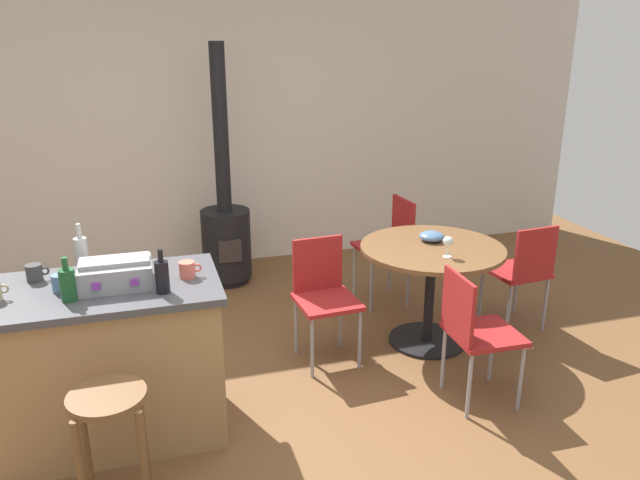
# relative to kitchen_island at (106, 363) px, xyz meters

# --- Properties ---
(ground_plane) EXTENTS (8.80, 8.80, 0.00)m
(ground_plane) POSITION_rel_kitchen_island_xyz_m (0.86, -0.29, -0.46)
(ground_plane) COLOR brown
(back_wall) EXTENTS (8.00, 0.10, 2.70)m
(back_wall) POSITION_rel_kitchen_island_xyz_m (0.86, 2.66, 0.89)
(back_wall) COLOR beige
(back_wall) RESTS_ON ground_plane
(kitchen_island) EXTENTS (1.28, 0.71, 0.91)m
(kitchen_island) POSITION_rel_kitchen_island_xyz_m (0.00, 0.00, 0.00)
(kitchen_island) COLOR #A37A4C
(kitchen_island) RESTS_ON ground_plane
(wooden_stool) EXTENTS (0.35, 0.35, 0.65)m
(wooden_stool) POSITION_rel_kitchen_island_xyz_m (0.04, -0.64, 0.03)
(wooden_stool) COLOR brown
(wooden_stool) RESTS_ON ground_plane
(dining_table) EXTENTS (1.02, 1.02, 0.75)m
(dining_table) POSITION_rel_kitchen_island_xyz_m (2.20, 0.48, 0.12)
(dining_table) COLOR black
(dining_table) RESTS_ON ground_plane
(folding_chair_near) EXTENTS (0.43, 0.44, 0.85)m
(folding_chair_near) POSITION_rel_kitchen_island_xyz_m (2.96, 0.48, 0.04)
(folding_chair_near) COLOR maroon
(folding_chair_near) RESTS_ON ground_plane
(folding_chair_far) EXTENTS (0.43, 0.43, 0.88)m
(folding_chair_far) POSITION_rel_kitchen_island_xyz_m (2.22, 1.27, 0.07)
(folding_chair_far) COLOR maroon
(folding_chair_far) RESTS_ON ground_plane
(folding_chair_left) EXTENTS (0.42, 0.43, 0.85)m
(folding_chair_left) POSITION_rel_kitchen_island_xyz_m (1.41, 0.50, 0.04)
(folding_chair_left) COLOR maroon
(folding_chair_left) RESTS_ON ground_plane
(folding_chair_right) EXTENTS (0.41, 0.41, 0.85)m
(folding_chair_right) POSITION_rel_kitchen_island_xyz_m (2.11, -0.28, 0.04)
(folding_chair_right) COLOR maroon
(folding_chair_right) RESTS_ON ground_plane
(wood_stove) EXTENTS (0.44, 0.45, 2.12)m
(wood_stove) POSITION_rel_kitchen_island_xyz_m (0.97, 2.08, 0.06)
(wood_stove) COLOR black
(wood_stove) RESTS_ON ground_plane
(toolbox) EXTENTS (0.37, 0.28, 0.15)m
(toolbox) POSITION_rel_kitchen_island_xyz_m (0.11, -0.02, 0.52)
(toolbox) COLOR gray
(toolbox) RESTS_ON kitchen_island
(bottle_0) EXTENTS (0.08, 0.08, 0.23)m
(bottle_0) POSITION_rel_kitchen_island_xyz_m (-0.12, -0.15, 0.54)
(bottle_0) COLOR #194C23
(bottle_0) RESTS_ON kitchen_island
(bottle_1) EXTENTS (0.07, 0.07, 0.29)m
(bottle_1) POSITION_rel_kitchen_island_xyz_m (-0.07, 0.20, 0.56)
(bottle_1) COLOR #B7B2AD
(bottle_1) RESTS_ON kitchen_island
(bottle_2) EXTENTS (0.07, 0.07, 0.23)m
(bottle_2) POSITION_rel_kitchen_island_xyz_m (0.34, -0.18, 0.54)
(bottle_2) COLOR black
(bottle_2) RESTS_ON kitchen_island
(cup_0) EXTENTS (0.12, 0.08, 0.09)m
(cup_0) POSITION_rel_kitchen_island_xyz_m (-0.17, -0.01, 0.50)
(cup_0) COLOR #4C7099
(cup_0) RESTS_ON kitchen_island
(cup_1) EXTENTS (0.12, 0.08, 0.09)m
(cup_1) POSITION_rel_kitchen_island_xyz_m (-0.31, 0.18, 0.50)
(cup_1) COLOR #383838
(cup_1) RESTS_ON kitchen_island
(cup_3) EXTENTS (0.12, 0.09, 0.09)m
(cup_3) POSITION_rel_kitchen_island_xyz_m (0.48, -0.00, 0.50)
(cup_3) COLOR #DB6651
(cup_3) RESTS_ON kitchen_island
(wine_glass) EXTENTS (0.07, 0.07, 0.14)m
(wine_glass) POSITION_rel_kitchen_island_xyz_m (2.20, 0.26, 0.40)
(wine_glass) COLOR silver
(wine_glass) RESTS_ON dining_table
(serving_bowl) EXTENTS (0.18, 0.18, 0.07)m
(serving_bowl) POSITION_rel_kitchen_island_xyz_m (2.25, 0.59, 0.33)
(serving_bowl) COLOR #4C7099
(serving_bowl) RESTS_ON dining_table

